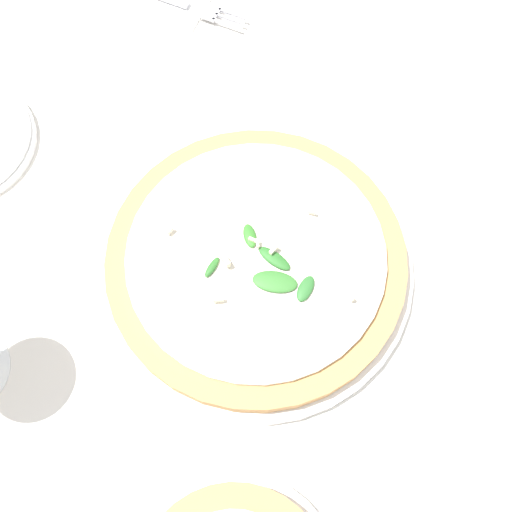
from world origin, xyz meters
name	(u,v)px	position (x,y,z in m)	size (l,w,h in m)	color
ground_plane	(276,303)	(0.00, 0.00, 0.00)	(6.00, 6.00, 0.00)	silver
pizza_arugula_main	(256,261)	(-0.04, 0.02, 0.02)	(0.33, 0.33, 0.05)	white
napkin	(164,0)	(-0.33, 0.29, 0.00)	(0.12, 0.09, 0.01)	white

